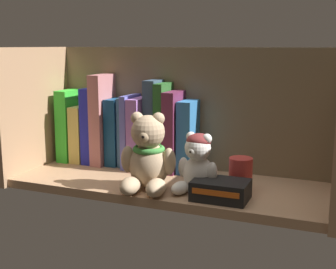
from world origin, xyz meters
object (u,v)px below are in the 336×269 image
object	(u,v)px
book_0	(74,124)
teddy_bear_larger	(148,157)
book_3	(107,118)
book_8	(156,124)
book_7	(144,132)
pillar_candle	(240,174)
book_11	(190,136)
book_2	(97,124)
book_5	(128,131)
book_6	(135,130)
book_10	(177,130)
book_9	(166,126)
book_1	(86,132)
teddy_bear_smaller	(197,165)
book_4	(119,131)
small_product_box	(221,190)

from	to	relation	value
book_0	teddy_bear_larger	xyz separation A→B (cm)	(31.03, -18.27, -2.40)
book_3	teddy_bear_larger	world-z (taller)	book_3
book_0	book_8	distance (cm)	24.93
book_7	pillar_candle	xyz separation A→B (cm)	(28.60, -11.19, -5.50)
book_11	book_2	bearing A→B (deg)	180.00
book_3	book_5	size ratio (longest dim) A/B	1.32
book_6	book_10	size ratio (longest dim) A/B	0.93
book_0	book_7	world-z (taller)	book_0
book_9	book_1	bearing A→B (deg)	180.00
book_3	book_1	bearing A→B (deg)	180.00
book_2	book_6	distance (cm)	11.74
book_0	book_10	world-z (taller)	book_10
book_10	teddy_bear_smaller	distance (cm)	19.89
book_8	book_9	bearing A→B (deg)	0.00
book_0	book_9	xyz separation A→B (cm)	(27.88, 0.00, 1.36)
book_8	book_1	bearing A→B (deg)	180.00
book_3	book_8	size ratio (longest dim) A/B	1.05
book_4	pillar_candle	bearing A→B (deg)	-17.28
book_1	book_8	distance (cm)	21.46
book_0	book_2	bearing A→B (deg)	0.00
book_0	book_6	world-z (taller)	book_0
book_8	book_11	size ratio (longest dim) A/B	1.26
book_9	small_product_box	distance (cm)	28.79
book_10	book_11	world-z (taller)	book_10
book_1	book_5	bearing A→B (deg)	0.00
book_4	book_9	xyz separation A→B (cm)	(13.75, 0.00, 2.28)
book_7	book_9	world-z (taller)	book_9
book_2	pillar_candle	size ratio (longest dim) A/B	2.78
book_2	pillar_candle	world-z (taller)	book_2
small_product_box	book_10	bearing A→B (deg)	132.18
teddy_bear_smaller	small_product_box	bearing A→B (deg)	-22.62
book_1	book_9	bearing A→B (deg)	0.00
book_7	small_product_box	world-z (taller)	book_7
book_0	book_10	distance (cm)	30.86
book_3	book_6	bearing A→B (deg)	0.00
book_0	book_2	xyz separation A→B (cm)	(7.16, 0.00, 0.39)
book_3	teddy_bear_smaller	world-z (taller)	book_3
book_3	book_4	size ratio (longest dim) A/B	1.36
book_1	book_3	distance (cm)	8.05
book_2	book_3	bearing A→B (deg)	0.00
teddy_bear_smaller	book_1	bearing A→B (deg)	156.93
book_7	book_8	world-z (taller)	book_8
book_2	teddy_bear_larger	distance (cm)	30.19
book_0	book_4	xyz separation A→B (cm)	(14.13, 0.00, -0.91)
book_0	small_product_box	xyz separation A→B (cm)	(47.80, -18.70, -7.70)
book_7	pillar_candle	size ratio (longest dim) A/B	2.51
book_3	book_8	bearing A→B (deg)	0.00
book_0	book_6	bearing A→B (deg)	0.00
book_5	small_product_box	world-z (taller)	book_5
book_0	book_5	world-z (taller)	book_0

